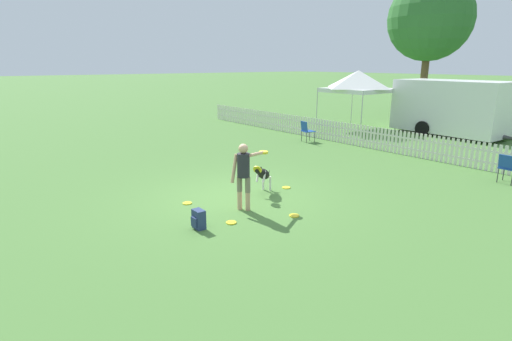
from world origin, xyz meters
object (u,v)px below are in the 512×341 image
(folding_chair_blue_left, at_px, (508,166))
(tree_left_grove, at_px, (430,19))
(frisbee_near_handler, at_px, (294,216))
(equipment_trailer, at_px, (451,107))
(leaping_dog, at_px, (263,174))
(folding_chair_center, at_px, (306,130))
(frisbee_midfield, at_px, (231,223))
(frisbee_near_dog, at_px, (286,188))
(handler_person, at_px, (244,169))
(backpack_on_grass, at_px, (198,219))
(canopy_tent_main, at_px, (358,81))
(frisbee_far_scatter, at_px, (187,203))

(folding_chair_blue_left, height_order, tree_left_grove, tree_left_grove)
(frisbee_near_handler, xyz_separation_m, equipment_trailer, (-3.01, 12.71, 1.31))
(leaping_dog, xyz_separation_m, folding_chair_center, (-4.26, 5.86, 0.01))
(frisbee_midfield, relative_size, folding_chair_blue_left, 0.27)
(leaping_dog, relative_size, tree_left_grove, 0.12)
(frisbee_near_dog, bearing_deg, folding_chair_blue_left, 55.75)
(frisbee_near_handler, relative_size, folding_chair_blue_left, 0.27)
(folding_chair_center, bearing_deg, folding_chair_blue_left, -166.32)
(leaping_dog, distance_m, equipment_trailer, 12.35)
(leaping_dog, bearing_deg, handler_person, 90.32)
(backpack_on_grass, height_order, canopy_tent_main, canopy_tent_main)
(folding_chair_blue_left, bearing_deg, canopy_tent_main, -25.41)
(frisbee_far_scatter, bearing_deg, backpack_on_grass, -20.21)
(backpack_on_grass, xyz_separation_m, folding_chair_center, (-5.20, 8.30, 0.34))
(handler_person, bearing_deg, frisbee_near_handler, -0.12)
(frisbee_midfield, xyz_separation_m, backpack_on_grass, (-0.18, -0.67, 0.18))
(handler_person, distance_m, frisbee_midfield, 1.27)
(frisbee_near_dog, xyz_separation_m, canopy_tent_main, (-5.18, 9.48, 2.37))
(frisbee_near_dog, bearing_deg, handler_person, -71.78)
(frisbee_far_scatter, distance_m, equipment_trailer, 14.24)
(leaping_dog, distance_m, frisbee_far_scatter, 2.04)
(tree_left_grove, bearing_deg, equipment_trailer, -49.79)
(folding_chair_blue_left, bearing_deg, handler_person, 69.12)
(frisbee_midfield, distance_m, backpack_on_grass, 0.72)
(folding_chair_blue_left, relative_size, canopy_tent_main, 0.28)
(frisbee_near_dog, bearing_deg, backpack_on_grass, -74.25)
(canopy_tent_main, relative_size, equipment_trailer, 0.51)
(backpack_on_grass, bearing_deg, folding_chair_blue_left, 72.93)
(frisbee_near_handler, height_order, canopy_tent_main, canopy_tent_main)
(folding_chair_blue_left, bearing_deg, frisbee_far_scatter, 64.22)
(handler_person, relative_size, canopy_tent_main, 0.53)
(handler_person, bearing_deg, frisbee_far_scatter, -174.73)
(backpack_on_grass, bearing_deg, frisbee_near_dog, 105.75)
(frisbee_far_scatter, height_order, folding_chair_blue_left, folding_chair_blue_left)
(handler_person, bearing_deg, leaping_dog, 90.32)
(leaping_dog, distance_m, frisbee_near_dog, 0.94)
(leaping_dog, xyz_separation_m, folding_chair_blue_left, (3.50, 5.88, -0.03))
(frisbee_midfield, xyz_separation_m, equipment_trailer, (-2.48, 14.02, 1.31))
(frisbee_midfield, bearing_deg, frisbee_near_dog, 113.08)
(frisbee_midfield, relative_size, backpack_on_grass, 0.56)
(frisbee_near_dog, height_order, equipment_trailer, equipment_trailer)
(frisbee_far_scatter, height_order, equipment_trailer, equipment_trailer)
(handler_person, relative_size, leaping_dog, 1.60)
(frisbee_near_dog, bearing_deg, frisbee_far_scatter, -101.54)
(equipment_trailer, bearing_deg, leaping_dog, -80.78)
(leaping_dog, distance_m, tree_left_grove, 19.14)
(leaping_dog, height_order, backpack_on_grass, leaping_dog)
(folding_chair_center, bearing_deg, frisbee_far_scatter, 129.30)
(leaping_dog, xyz_separation_m, frisbee_midfield, (1.12, -1.77, -0.51))
(leaping_dog, xyz_separation_m, canopy_tent_main, (-5.15, 10.27, 1.86))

